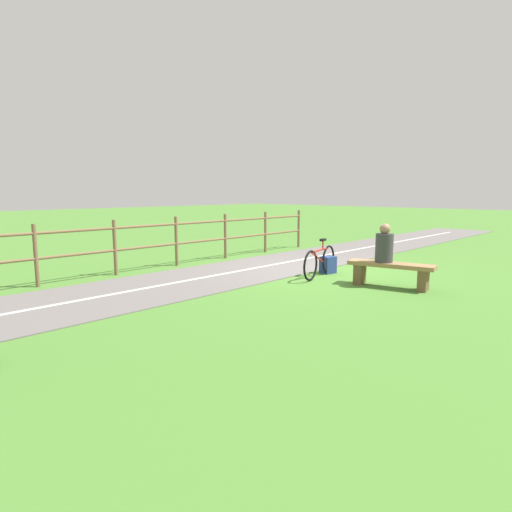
# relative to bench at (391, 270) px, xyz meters

# --- Properties ---
(ground_plane) EXTENTS (80.00, 80.00, 0.00)m
(ground_plane) POSITION_rel_bench_xyz_m (2.02, -0.47, -0.33)
(ground_plane) COLOR #477A2D
(paved_path) EXTENTS (2.62, 36.00, 0.02)m
(paved_path) POSITION_rel_bench_xyz_m (3.30, 3.53, -0.32)
(paved_path) COLOR #66605E
(paved_path) RESTS_ON ground_plane
(path_centre_line) EXTENTS (0.14, 32.00, 0.00)m
(path_centre_line) POSITION_rel_bench_xyz_m (3.30, 3.53, -0.31)
(path_centre_line) COLOR silver
(path_centre_line) RESTS_ON paved_path
(bench) EXTENTS (1.68, 0.72, 0.48)m
(bench) POSITION_rel_bench_xyz_m (0.00, 0.00, 0.00)
(bench) COLOR #937047
(bench) RESTS_ON ground_plane
(person_seated) EXTENTS (0.40, 0.40, 0.76)m
(person_seated) POSITION_rel_bench_xyz_m (0.14, 0.03, 0.48)
(person_seated) COLOR #38383D
(person_seated) RESTS_ON bench
(bicycle) EXTENTS (0.37, 1.59, 0.83)m
(bicycle) POSITION_rel_bench_xyz_m (1.58, 0.14, 0.02)
(bicycle) COLOR black
(bicycle) RESTS_ON ground_plane
(backpack) EXTENTS (0.33, 0.36, 0.39)m
(backpack) POSITION_rel_bench_xyz_m (1.71, -0.37, -0.14)
(backpack) COLOR navy
(backpack) RESTS_ON ground_plane
(fence_roadside) EXTENTS (0.25, 15.14, 1.24)m
(fence_roadside) POSITION_rel_bench_xyz_m (5.01, 3.92, 0.40)
(fence_roadside) COLOR brown
(fence_roadside) RESTS_ON ground_plane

